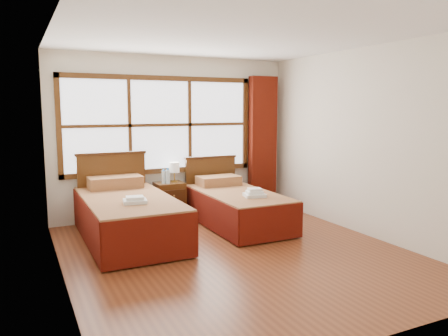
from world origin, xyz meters
name	(u,v)px	position (x,y,z in m)	size (l,w,h in m)	color
floor	(237,253)	(0.00, 0.00, 0.00)	(4.50, 4.50, 0.00)	brown
ceiling	(238,35)	(0.00, 0.00, 2.60)	(4.50, 4.50, 0.00)	white
wall_back	(175,137)	(0.00, 2.25, 1.30)	(4.00, 4.00, 0.00)	silver
wall_left	(58,156)	(-2.00, 0.00, 1.30)	(4.50, 4.50, 0.00)	silver
wall_right	(366,142)	(2.00, 0.00, 1.30)	(4.50, 4.50, 0.00)	silver
window	(160,125)	(-0.25, 2.21, 1.50)	(3.16, 0.06, 1.56)	white
curtain	(263,142)	(1.60, 2.11, 1.17)	(0.50, 0.16, 2.30)	#5C1509
bed_left	(127,215)	(-1.06, 1.20, 0.34)	(1.13, 2.20, 1.10)	#391D0B
bed_right	(236,206)	(0.60, 1.20, 0.30)	(1.00, 2.02, 0.97)	#391D0B
nightstand	(170,201)	(-0.19, 1.99, 0.30)	(0.44, 0.44, 0.59)	#492910
towels_left	(135,200)	(-1.07, 0.73, 0.63)	(0.32, 0.29, 0.08)	white
towels_right	(255,193)	(0.66, 0.73, 0.56)	(0.34, 0.32, 0.12)	white
lamp	(174,168)	(-0.09, 2.04, 0.81)	(0.16, 0.16, 0.32)	#B39339
bottle_near	(164,177)	(-0.30, 1.94, 0.70)	(0.06, 0.06, 0.23)	silver
bottle_far	(168,176)	(-0.24, 1.91, 0.70)	(0.07, 0.07, 0.25)	silver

